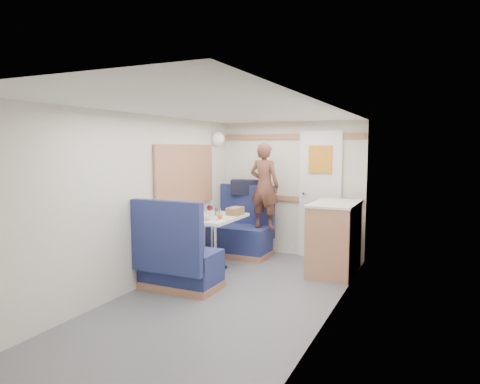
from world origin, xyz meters
The scene contains 27 objects.
floor centered at (0.00, 0.00, 0.00)m, with size 4.50×4.50×0.00m, color #515156.
ceiling centered at (0.00, 0.00, 2.00)m, with size 4.50×4.50×0.00m, color silver.
wall_back centered at (0.00, 2.25, 1.00)m, with size 2.20×0.02×2.00m, color silver.
wall_left centered at (-1.10, 0.00, 1.00)m, with size 0.02×4.50×2.00m, color silver.
wall_right centered at (1.10, 0.00, 1.00)m, with size 0.02×4.50×2.00m, color silver.
oak_trim_low centered at (0.00, 2.23, 0.85)m, with size 2.15×0.02×0.08m, color #975F44.
oak_trim_high centered at (0.00, 2.23, 1.78)m, with size 2.15×0.02×0.08m, color #975F44.
side_window centered at (-1.08, 1.00, 1.25)m, with size 0.04×1.30×0.72m, color #9AA088.
rear_door centered at (0.45, 2.22, 0.97)m, with size 0.62×0.12×1.86m.
dinette_table centered at (-0.65, 1.00, 0.57)m, with size 0.62×0.92×0.72m.
bench_far centered at (-0.65, 1.86, 0.30)m, with size 0.90×0.59×1.05m.
bench_near centered at (-0.65, 0.14, 0.30)m, with size 0.90×0.59×1.05m.
ledge centered at (-0.65, 2.12, 0.88)m, with size 0.90×0.14×0.04m, color #975F44.
dome_light centered at (-1.04, 1.85, 1.75)m, with size 0.20×0.20×0.20m, color white.
galley_counter centered at (0.82, 1.55, 0.47)m, with size 0.57×0.92×0.92m.
person centered at (-0.27, 1.83, 1.07)m, with size 0.45×0.30×1.24m, color brown.
duffel_bag centered at (-0.68, 2.12, 1.01)m, with size 0.46×0.22×0.22m, color black.
tray centered at (-0.50, 0.86, 0.73)m, with size 0.26×0.34×0.02m, color white.
orange_fruit centered at (-0.43, 0.74, 0.77)m, with size 0.07×0.07×0.07m, color #D66509.
cheese_block centered at (-0.61, 0.67, 0.76)m, with size 0.11×0.06×0.04m, color #E0C581.
wine_glass centered at (-0.65, 0.88, 0.84)m, with size 0.08×0.08×0.17m.
tumbler_left centered at (-0.79, 0.62, 0.78)m, with size 0.07×0.07×0.12m, color white.
tumbler_right centered at (-0.58, 0.99, 0.77)m, with size 0.07×0.07×0.11m, color white.
beer_glass centered at (-0.43, 1.15, 0.77)m, with size 0.07×0.07×0.10m, color brown.
pepper_grinder centered at (-0.65, 1.06, 0.77)m, with size 0.04×0.04×0.10m, color black.
salt_grinder centered at (-0.57, 1.01, 0.76)m, with size 0.03×0.03×0.09m, color white.
bread_loaf centered at (-0.43, 1.17, 0.78)m, with size 0.14×0.27×0.11m, color brown.
Camera 1 is at (2.00, -3.89, 1.62)m, focal length 32.00 mm.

